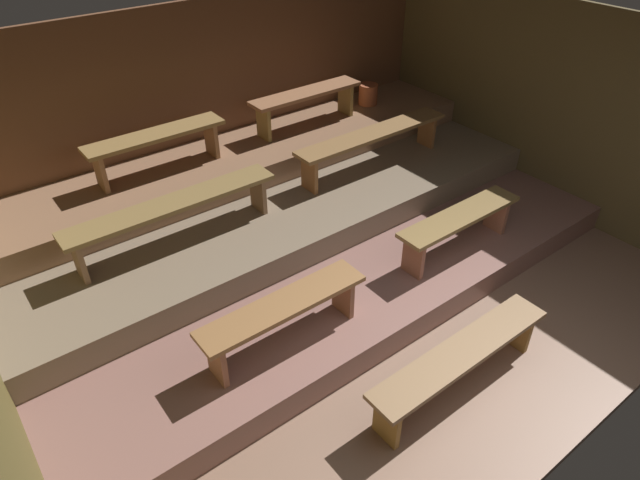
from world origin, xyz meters
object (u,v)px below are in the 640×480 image
bench_upper_right (306,99)px  pail_upper (368,94)px  bench_lower_right (459,222)px  bench_lower_left (284,311)px  bench_middle_left (173,209)px  bench_floor_center (461,358)px  bench_middle_right (373,138)px  bench_upper_left (156,141)px

bench_upper_right → pail_upper: bench_upper_right is taller
bench_lower_right → pail_upper: pail_upper is taller
bench_lower_left → bench_middle_left: (-0.20, 1.59, 0.31)m
bench_middle_left → bench_upper_right: size_ratio=1.40×
bench_lower_right → bench_middle_left: bench_middle_left is taller
bench_floor_center → pail_upper: bearing=59.0°
bench_floor_center → bench_middle_right: bench_middle_right is taller
bench_lower_left → bench_middle_right: (2.43, 1.59, 0.31)m
bench_lower_left → pail_upper: 4.19m
bench_middle_right → bench_upper_right: bench_upper_right is taller
bench_floor_center → bench_upper_left: bearing=104.1°
bench_lower_right → bench_middle_right: (0.20, 1.59, 0.31)m
bench_lower_right → bench_lower_left: bearing=180.0°
bench_lower_left → bench_upper_right: bearing=50.1°
bench_floor_center → bench_upper_left: size_ratio=1.23×
bench_middle_right → pail_upper: bearing=51.0°
bench_middle_left → bench_middle_right: (2.63, 0.00, 0.00)m
bench_lower_left → bench_upper_left: (0.10, 2.55, 0.58)m
bench_lower_right → pail_upper: 2.83m
bench_lower_right → bench_middle_right: 1.63m
bench_upper_left → pail_upper: 3.17m
bench_floor_center → bench_lower_right: bench_lower_right is taller
bench_middle_right → pail_upper: 1.32m
bench_lower_right → bench_upper_right: 2.61m
bench_lower_right → bench_upper_left: 3.37m
bench_upper_right → bench_middle_right: bearing=-72.7°
bench_lower_right → bench_upper_right: bearing=92.2°
bench_lower_left → bench_middle_left: bearing=97.1°
bench_middle_right → bench_upper_right: (-0.30, 0.96, 0.27)m
bench_lower_right → bench_middle_right: bench_middle_right is taller
bench_floor_center → bench_middle_left: (-1.22, 2.70, 0.59)m
bench_floor_center → bench_upper_left: bench_upper_left is taller
bench_lower_right → pail_upper: bearing=68.5°
bench_upper_right → bench_middle_left: bearing=-157.7°
pail_upper → bench_lower_right: bearing=-111.5°
bench_middle_right → bench_lower_left: bearing=-146.8°
bench_middle_left → bench_middle_right: same height
bench_lower_left → pail_upper: size_ratio=5.52×
bench_upper_left → bench_floor_center: bearing=-75.9°
bench_upper_right → pail_upper: size_ratio=5.49×
bench_middle_left → pail_upper: pail_upper is taller
bench_floor_center → bench_middle_left: 3.02m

